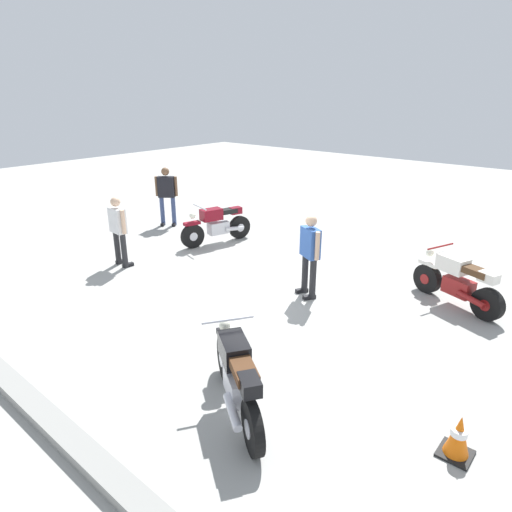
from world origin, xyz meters
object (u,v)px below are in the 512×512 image
motorcycle_maroon_cruiser (217,224)px  motorcycle_black_cruiser (237,377)px  person_in_white_shirt (118,227)px  traffic_cone (458,436)px  person_in_black_shirt (167,192)px  person_in_blue_shirt (310,251)px  motorcycle_cream_vintage (457,282)px

motorcycle_maroon_cruiser → motorcycle_black_cruiser: (-5.01, 4.65, 0.00)m
person_in_white_shirt → traffic_cone: size_ratio=3.13×
motorcycle_maroon_cruiser → person_in_black_shirt: person_in_black_shirt is taller
motorcycle_maroon_cruiser → motorcycle_black_cruiser: same height
person_in_blue_shirt → person_in_white_shirt: 4.54m
traffic_cone → person_in_white_shirt: bearing=-6.7°
motorcycle_black_cruiser → traffic_cone: (-2.40, -1.06, -0.26)m
traffic_cone → motorcycle_cream_vintage: bearing=-72.1°
motorcycle_cream_vintage → motorcycle_maroon_cruiser: bearing=23.7°
motorcycle_cream_vintage → traffic_cone: motorcycle_cream_vintage is taller
motorcycle_cream_vintage → person_in_blue_shirt: bearing=52.2°
motorcycle_maroon_cruiser → traffic_cone: motorcycle_maroon_cruiser is taller
person_in_blue_shirt → traffic_cone: person_in_blue_shirt is taller
motorcycle_cream_vintage → person_in_black_shirt: size_ratio=1.06×
person_in_black_shirt → motorcycle_maroon_cruiser: bearing=45.4°
person_in_blue_shirt → person_in_black_shirt: 6.26m
motorcycle_maroon_cruiser → person_in_white_shirt: 2.74m
person_in_blue_shirt → person_in_black_shirt: (6.10, -1.40, 0.07)m
person_in_black_shirt → person_in_blue_shirt: bearing=38.2°
person_in_white_shirt → person_in_black_shirt: 3.42m
motorcycle_black_cruiser → person_in_black_shirt: person_in_black_shirt is taller
motorcycle_maroon_cruiser → person_in_blue_shirt: (-3.75, 1.16, 0.44)m
motorcycle_cream_vintage → motorcycle_black_cruiser: size_ratio=1.04×
motorcycle_cream_vintage → person_in_blue_shirt: size_ratio=1.12×
person_in_white_shirt → person_in_black_shirt: person_in_black_shirt is taller
motorcycle_cream_vintage → motorcycle_maroon_cruiser: 6.16m
motorcycle_maroon_cruiser → traffic_cone: bearing=79.9°
motorcycle_maroon_cruiser → motorcycle_black_cruiser: size_ratio=1.13×
motorcycle_maroon_cruiser → person_in_white_shirt: bearing=4.3°
motorcycle_maroon_cruiser → person_in_black_shirt: (2.36, -0.24, 0.50)m
person_in_black_shirt → motorcycle_cream_vintage: bearing=51.6°
motorcycle_black_cruiser → person_in_black_shirt: 8.85m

